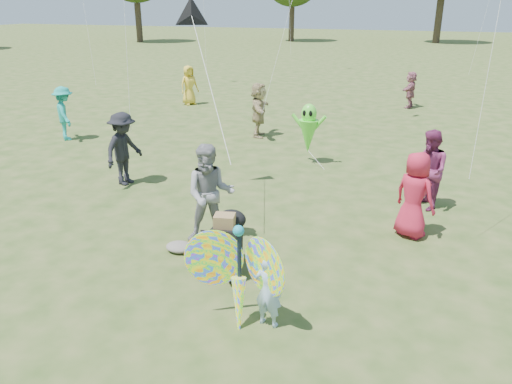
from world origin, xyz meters
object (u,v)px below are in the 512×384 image
Objects in this scene: crowd_i at (65,113)px; butterfly_kite at (239,276)px; adult_man at (210,194)px; crowd_a at (415,195)px; crowd_b at (124,149)px; alien_kite at (308,131)px; crowd_g at (189,85)px; crowd_d at (259,110)px; jogging_stroller at (227,238)px; crowd_j at (410,90)px; crowd_e at (429,170)px; child_girl at (268,291)px.

crowd_i reaches higher than butterfly_kite.
adult_man is 3.98m from crowd_a.
alien_kite is at bearing -43.19° from crowd_b.
adult_man is at bearing 54.75° from crowd_a.
crowd_d is at bearing -97.19° from crowd_g.
crowd_a is at bearing 28.47° from jogging_stroller.
alien_kite is (-2.22, -9.44, 0.19)m from crowd_j.
crowd_d is at bearing -26.59° from crowd_j.
crowd_e reaches higher than jogging_stroller.
crowd_i is (-5.96, -2.62, -0.03)m from crowd_d.
alien_kite is (-0.97, 7.80, 0.20)m from butterfly_kite.
jogging_stroller is at bearing -61.34° from crowd_e.
child_girl is 0.57× the size of adult_man.
crowd_b reaches higher than crowd_g.
crowd_b is at bearing 137.33° from butterfly_kite.
child_girl is at bearing 10.38° from butterfly_kite.
alien_kite is (-0.22, 6.46, 0.36)m from jogging_stroller.
jogging_stroller is (-1.16, 1.26, 0.05)m from child_girl.
crowd_g is at bearing -14.33° from crowd_a.
crowd_g is (-8.61, 14.51, 0.31)m from child_girl.
adult_man is 5.53m from alien_kite.
crowd_e is at bearing -143.51° from crowd_d.
child_girl is at bearing -72.02° from adult_man.
crowd_b reaches higher than jogging_stroller.
crowd_j is at bearing 76.77° from alien_kite.
crowd_d is (1.59, 5.71, -0.01)m from crowd_b.
crowd_g is 1.00× the size of alien_kite.
crowd_e is 1.15× the size of crowd_j.
adult_man reaches higher than crowd_i.
crowd_a is 0.94× the size of crowd_d.
jogging_stroller is (7.45, -13.25, -0.26)m from crowd_g.
alien_kite reaches higher than jogging_stroller.
butterfly_kite is at bearing 17.00° from child_girl.
adult_man reaches higher than crowd_g.
alien_kite is at bearing -149.60° from crowd_d.
crowd_g is at bearing 119.33° from butterfly_kite.
alien_kite is (3.95, 3.27, 0.04)m from crowd_b.
crowd_i is 1.14× the size of crowd_j.
crowd_a is 7.12m from crowd_b.
jogging_stroller is at bearing -177.42° from crowd_d.
crowd_j is at bearing 70.51° from jogging_stroller.
adult_man reaches higher than crowd_b.
crowd_j is (6.17, 12.70, -0.15)m from crowd_b.
crowd_d is 1.06× the size of alien_kite.
crowd_d is (-3.75, 10.17, 0.36)m from child_girl.
crowd_b reaches higher than child_girl.
crowd_j is at bearing -94.32° from crowd_i.
crowd_i is 14.26m from crowd_j.
crowd_d is 7.45m from crowd_e.
crowd_j is 17.28m from butterfly_kite.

